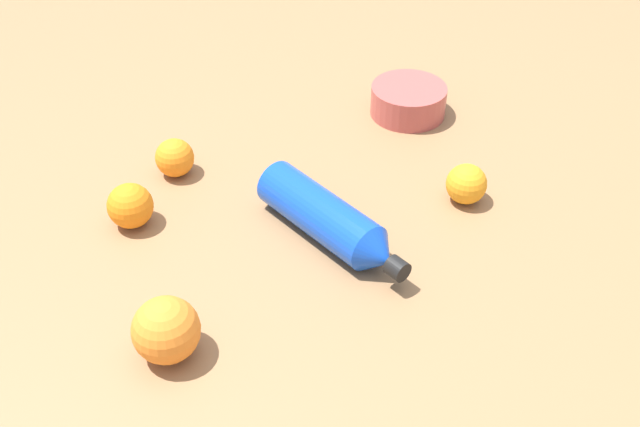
% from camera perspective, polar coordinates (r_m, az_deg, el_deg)
% --- Properties ---
extents(ground_plane, '(2.40, 2.40, 0.00)m').
position_cam_1_polar(ground_plane, '(1.11, 1.63, -1.08)').
color(ground_plane, olive).
extents(water_bottle, '(0.25, 0.18, 0.07)m').
position_cam_1_polar(water_bottle, '(1.07, 0.76, -0.54)').
color(water_bottle, blue).
rests_on(water_bottle, ground_plane).
extents(orange_0, '(0.07, 0.07, 0.07)m').
position_cam_1_polar(orange_0, '(1.13, -14.03, 0.57)').
color(orange_0, orange).
rests_on(orange_0, ground_plane).
extents(orange_1, '(0.06, 0.06, 0.06)m').
position_cam_1_polar(orange_1, '(1.16, 10.91, 2.19)').
color(orange_1, orange).
rests_on(orange_1, ground_plane).
extents(orange_2, '(0.08, 0.08, 0.08)m').
position_cam_1_polar(orange_2, '(0.93, -11.45, -8.55)').
color(orange_2, orange).
rests_on(orange_2, ground_plane).
extents(orange_3, '(0.06, 0.06, 0.06)m').
position_cam_1_polar(orange_3, '(1.22, -10.83, 4.13)').
color(orange_3, orange).
rests_on(orange_3, ground_plane).
extents(ceramic_bowl, '(0.13, 0.13, 0.05)m').
position_cam_1_polar(ceramic_bowl, '(1.36, 6.63, 8.41)').
color(ceramic_bowl, '#B24C47').
rests_on(ceramic_bowl, ground_plane).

